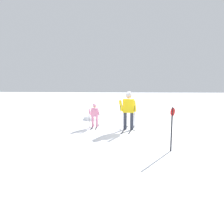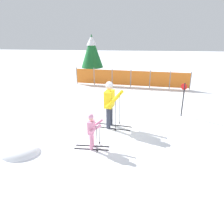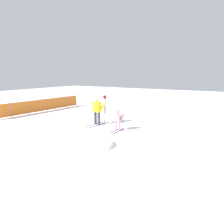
{
  "view_description": "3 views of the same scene",
  "coord_description": "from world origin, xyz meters",
  "px_view_note": "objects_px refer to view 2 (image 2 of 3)",
  "views": [
    {
      "loc": [
        10.52,
        0.15,
        2.4
      ],
      "look_at": [
        0.22,
        -0.54,
        0.86
      ],
      "focal_mm": 35.0,
      "sensor_mm": 36.0,
      "label": 1
    },
    {
      "loc": [
        0.98,
        -7.64,
        3.73
      ],
      "look_at": [
        0.34,
        -0.23,
        0.82
      ],
      "focal_mm": 35.0,
      "sensor_mm": 36.0,
      "label": 2
    },
    {
      "loc": [
        -8.47,
        -6.04,
        3.1
      ],
      "look_at": [
        -0.04,
        -0.99,
        1.0
      ],
      "focal_mm": 28.0,
      "sensor_mm": 36.0,
      "label": 3
    }
  ],
  "objects_px": {
    "skier_adult": "(110,101)",
    "trail_marker": "(183,96)",
    "skier_child": "(92,128)",
    "safety_fence": "(131,78)",
    "conifer_far": "(92,50)"
  },
  "relations": [
    {
      "from": "safety_fence",
      "to": "conifer_far",
      "type": "height_order",
      "value": "conifer_far"
    },
    {
      "from": "skier_adult",
      "to": "skier_child",
      "type": "distance_m",
      "value": 1.78
    },
    {
      "from": "skier_child",
      "to": "conifer_far",
      "type": "xyz_separation_m",
      "value": [
        -1.93,
        11.32,
        1.28
      ]
    },
    {
      "from": "skier_child",
      "to": "trail_marker",
      "type": "height_order",
      "value": "trail_marker"
    },
    {
      "from": "skier_adult",
      "to": "skier_child",
      "type": "height_order",
      "value": "skier_adult"
    },
    {
      "from": "skier_adult",
      "to": "skier_child",
      "type": "relative_size",
      "value": 1.52
    },
    {
      "from": "skier_child",
      "to": "trail_marker",
      "type": "relative_size",
      "value": 0.81
    },
    {
      "from": "safety_fence",
      "to": "trail_marker",
      "type": "bearing_deg",
      "value": -64.92
    },
    {
      "from": "trail_marker",
      "to": "skier_adult",
      "type": "bearing_deg",
      "value": -155.13
    },
    {
      "from": "skier_adult",
      "to": "trail_marker",
      "type": "xyz_separation_m",
      "value": [
        3.07,
        1.42,
        -0.17
      ]
    },
    {
      "from": "skier_child",
      "to": "trail_marker",
      "type": "distance_m",
      "value": 4.68
    },
    {
      "from": "skier_adult",
      "to": "trail_marker",
      "type": "height_order",
      "value": "skier_adult"
    },
    {
      "from": "skier_adult",
      "to": "safety_fence",
      "type": "relative_size",
      "value": 0.24
    },
    {
      "from": "skier_child",
      "to": "safety_fence",
      "type": "bearing_deg",
      "value": 82.33
    },
    {
      "from": "safety_fence",
      "to": "conifer_far",
      "type": "xyz_separation_m",
      "value": [
        -3.12,
        3.3,
        1.41
      ]
    }
  ]
}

